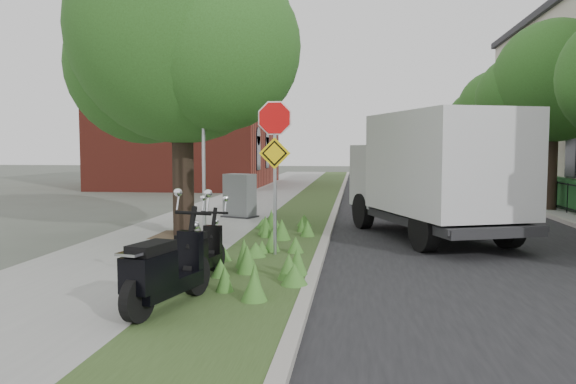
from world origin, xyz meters
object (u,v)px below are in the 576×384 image
at_px(scooter_near, 196,258).
at_px(box_truck, 433,170).
at_px(utility_cabinet, 240,196).
at_px(scooter_far, 160,277).
at_px(sign_assembly, 275,145).

xyz_separation_m(scooter_near, box_truck, (4.46, 5.57, 1.22)).
height_order(scooter_near, utility_cabinet, utility_cabinet).
relative_size(scooter_near, scooter_far, 0.86).
height_order(scooter_near, scooter_far, scooter_far).
distance_m(scooter_near, scooter_far, 1.69).
xyz_separation_m(scooter_far, utility_cabinet, (-1.06, 10.11, 0.19)).
distance_m(sign_assembly, box_truck, 4.75).
bearing_deg(scooter_near, scooter_far, -89.62).
distance_m(scooter_far, utility_cabinet, 10.17).
relative_size(scooter_far, box_truck, 0.31).
bearing_deg(scooter_far, scooter_near, 90.38).
xyz_separation_m(scooter_near, scooter_far, (0.01, -1.69, 0.07)).
bearing_deg(sign_assembly, scooter_far, -102.58).
distance_m(scooter_far, box_truck, 8.59).
xyz_separation_m(scooter_far, box_truck, (4.45, 7.26, 1.16)).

